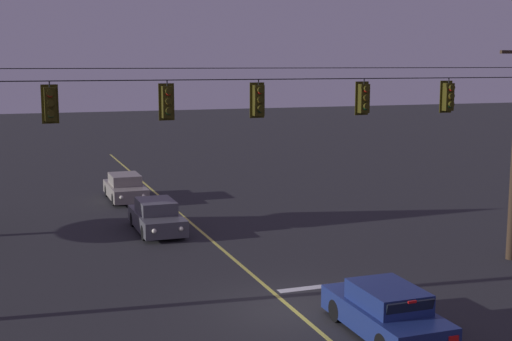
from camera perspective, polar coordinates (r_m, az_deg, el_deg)
The scene contains 12 objects.
ground_plane at distance 21.38m, azimuth 2.96°, elevation -11.18°, with size 180.00×180.00×0.00m, color #28282B.
lane_centre_stripe at distance 28.79m, azimuth -3.37°, elevation -5.92°, with size 0.14×60.00×0.01m, color #D1C64C.
stop_bar_paint at distance 23.51m, azimuth 5.76°, elevation -9.34°, with size 3.40×0.36×0.01m, color silver.
signal_span_assembly at distance 22.37m, azimuth 0.86°, elevation 0.96°, with size 21.38×0.32×8.18m.
traffic_light_leftmost at distance 20.80m, azimuth -16.43°, elevation 5.21°, with size 0.48×0.41×1.22m.
traffic_light_left_inner at distance 21.27m, azimuth -7.22°, elevation 5.56°, with size 0.48×0.41×1.22m.
traffic_light_centre at distance 22.08m, azimuth 0.22°, elevation 5.74°, with size 0.48×0.41×1.22m.
traffic_light_right_inner at distance 23.61m, azimuth 8.80°, elevation 5.83°, with size 0.48×0.41×1.22m.
traffic_light_rightmost at distance 25.35m, azimuth 15.42°, elevation 5.81°, with size 0.48×0.41×1.22m.
car_waiting_near_lane at distance 19.51m, azimuth 10.54°, elevation -11.28°, with size 1.80×4.33×1.39m.
car_oncoming_lead at distance 30.85m, azimuth -8.11°, elevation -3.77°, with size 1.80×4.42×1.39m.
car_oncoming_trailing at distance 38.25m, azimuth -10.61°, elevation -1.41°, with size 1.80×4.42×1.39m.
Camera 1 is at (-7.79, -18.54, 7.27)m, focal length 49.06 mm.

